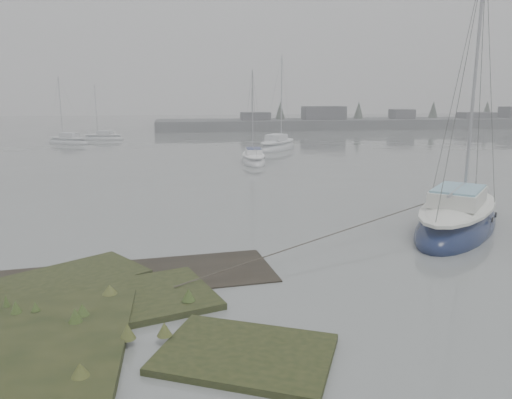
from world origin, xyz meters
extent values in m
plane|color=slate|center=(0.00, 30.00, 0.00)|extent=(160.00, 160.00, 0.00)
cube|color=#4C4F51|center=(26.00, 62.00, 0.60)|extent=(60.00, 8.00, 1.60)
cube|color=#424247|center=(10.00, 61.00, 1.40)|extent=(4.00, 3.00, 2.20)
cube|color=#424247|center=(20.00, 61.00, 1.80)|extent=(6.00, 3.00, 3.00)
cube|color=#424247|center=(32.00, 61.00, 1.55)|extent=(3.00, 3.00, 2.50)
cube|color=#424247|center=(44.00, 61.00, 1.30)|extent=(5.00, 3.00, 2.00)
cube|color=#424247|center=(50.00, 61.00, 1.70)|extent=(3.00, 3.00, 2.80)
cone|color=#384238|center=(14.00, 63.00, 2.20)|extent=(2.00, 2.00, 3.50)
cone|color=#384238|center=(26.00, 63.00, 2.20)|extent=(2.00, 2.00, 3.50)
cone|color=#384238|center=(38.00, 63.00, 2.20)|extent=(2.00, 2.00, 3.50)
cone|color=#384238|center=(47.00, 63.00, 2.20)|extent=(2.00, 2.00, 3.50)
ellipsoid|color=#0E1838|center=(10.11, 7.92, 0.14)|extent=(7.27, 7.75, 1.95)
ellipsoid|color=silver|center=(10.11, 7.92, 0.92)|extent=(6.19, 6.63, 0.55)
cube|color=silver|center=(9.88, 7.66, 1.40)|extent=(3.10, 3.20, 0.57)
cube|color=#77A5B9|center=(9.88, 7.66, 1.72)|extent=(2.87, 2.95, 0.09)
cylinder|color=#939399|center=(10.79, 8.69, 5.89)|extent=(0.13, 0.13, 9.15)
cylinder|color=#939399|center=(9.73, 7.49, 1.72)|extent=(2.20, 2.47, 0.10)
ellipsoid|color=silver|center=(4.84, 27.93, 0.09)|extent=(2.02, 5.44, 1.30)
ellipsoid|color=white|center=(4.84, 27.93, 0.61)|extent=(1.63, 4.73, 0.37)
cube|color=white|center=(4.83, 27.70, 0.93)|extent=(1.24, 1.89, 0.38)
cube|color=navy|center=(4.83, 27.70, 1.15)|extent=(1.15, 1.73, 0.06)
cylinder|color=#939399|center=(4.88, 28.62, 3.94)|extent=(0.08, 0.08, 6.13)
cylinder|color=#939399|center=(4.83, 27.55, 1.15)|extent=(0.17, 2.15, 0.07)
ellipsoid|color=#AAAFB5|center=(-12.37, 45.17, 0.09)|extent=(5.35, 4.40, 1.28)
ellipsoid|color=silver|center=(-12.37, 45.17, 0.60)|extent=(4.59, 3.74, 0.36)
cube|color=silver|center=(-12.19, 45.05, 0.92)|extent=(2.14, 1.95, 0.38)
cube|color=silver|center=(-12.19, 45.05, 1.13)|extent=(1.97, 1.81, 0.06)
cylinder|color=#939399|center=(-12.94, 45.56, 3.89)|extent=(0.08, 0.08, 6.04)
cylinder|color=#939399|center=(-12.06, 44.96, 1.13)|extent=(1.79, 1.24, 0.07)
ellipsoid|color=#B4B9BE|center=(8.41, 36.50, 0.11)|extent=(5.59, 6.72, 1.62)
ellipsoid|color=silver|center=(8.41, 36.50, 0.76)|extent=(4.75, 5.76, 0.46)
cube|color=silver|center=(8.25, 36.27, 1.16)|extent=(2.47, 2.69, 0.48)
cube|color=silver|center=(8.25, 36.27, 1.43)|extent=(2.29, 2.48, 0.08)
cylinder|color=#939399|center=(8.90, 37.20, 4.90)|extent=(0.10, 0.10, 7.61)
cylinder|color=#939399|center=(8.14, 36.11, 1.43)|extent=(1.59, 2.24, 0.09)
ellipsoid|color=silver|center=(-9.36, 49.20, 0.08)|extent=(4.92, 2.42, 1.14)
ellipsoid|color=silver|center=(-9.36, 49.20, 0.54)|extent=(4.27, 2.00, 0.32)
cube|color=silver|center=(-9.16, 49.16, 0.82)|extent=(1.78, 1.30, 0.34)
cube|color=silver|center=(-9.16, 49.16, 1.01)|extent=(1.63, 1.21, 0.05)
cylinder|color=#939399|center=(-9.96, 49.31, 3.47)|extent=(0.07, 0.07, 5.39)
cylinder|color=#939399|center=(-9.03, 49.13, 1.01)|extent=(1.86, 0.42, 0.06)
camera|label=1|loc=(-0.70, -9.83, 5.39)|focal=35.00mm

